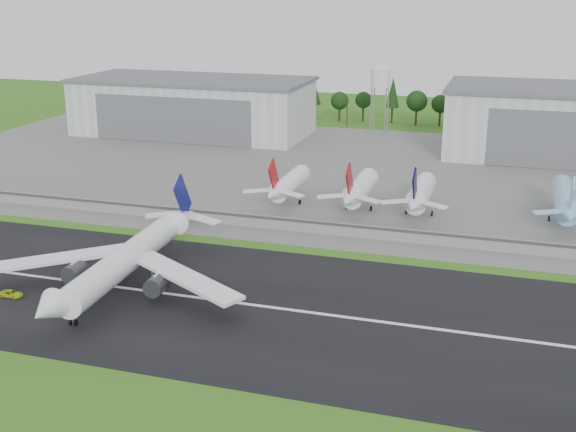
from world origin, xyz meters
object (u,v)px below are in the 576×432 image
(ground_vehicle, at_px, (11,294))
(parked_jet_skyblue, at_px, (566,201))
(parked_jet_red_b, at_px, (358,190))
(parked_jet_navy, at_px, (419,195))
(parked_jet_red_a, at_px, (287,185))
(main_airliner, at_px, (123,267))

(ground_vehicle, height_order, parked_jet_skyblue, parked_jet_skyblue)
(parked_jet_red_b, bearing_deg, ground_vehicle, -125.18)
(parked_jet_navy, bearing_deg, ground_vehicle, -132.66)
(parked_jet_red_a, bearing_deg, parked_jet_skyblue, 3.88)
(parked_jet_skyblue, bearing_deg, parked_jet_red_a, -176.12)
(ground_vehicle, xyz_separation_m, parked_jet_red_b, (54.43, 77.21, 5.39))
(ground_vehicle, distance_m, parked_jet_red_a, 84.43)
(main_airliner, bearing_deg, parked_jet_red_b, -119.98)
(main_airliner, relative_size, parked_jet_red_b, 1.89)
(main_airliner, height_order, parked_jet_red_b, main_airliner)
(parked_jet_red_a, height_order, parked_jet_navy, parked_jet_navy)
(parked_jet_red_a, bearing_deg, parked_jet_red_b, 0.10)
(parked_jet_red_b, bearing_deg, main_airliner, -117.34)
(ground_vehicle, bearing_deg, parked_jet_skyblue, -51.06)
(parked_jet_navy, bearing_deg, parked_jet_red_b, -179.99)
(parked_jet_red_b, height_order, parked_jet_skyblue, parked_jet_skyblue)
(ground_vehicle, distance_m, parked_jet_navy, 105.14)
(ground_vehicle, relative_size, parked_jet_red_b, 0.16)
(main_airliner, bearing_deg, ground_vehicle, 24.68)
(parked_jet_skyblue, bearing_deg, parked_jet_red_b, -174.69)
(parked_jet_skyblue, bearing_deg, ground_vehicle, -142.79)
(main_airliner, bearing_deg, parked_jet_skyblue, -143.50)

